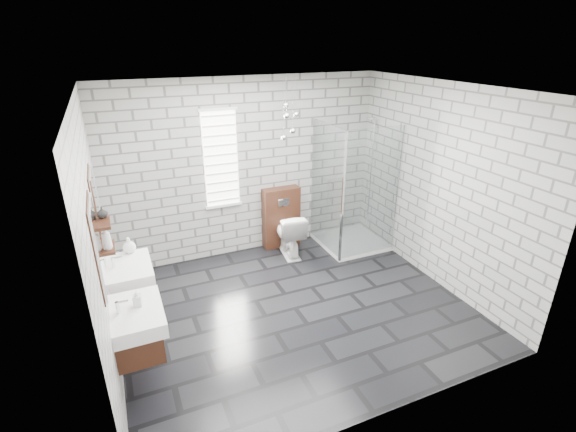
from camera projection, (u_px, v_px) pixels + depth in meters
floor at (295, 309)px, 5.33m from camera, size 4.20×3.60×0.02m
ceiling at (297, 88)px, 4.25m from camera, size 4.20×3.60×0.02m
wall_back at (247, 169)px, 6.32m from camera, size 4.20×0.02×2.70m
wall_front at (392, 292)px, 3.27m from camera, size 4.20×0.02×2.70m
wall_left at (98, 244)px, 4.02m from camera, size 0.02×3.60×2.70m
wall_right at (440, 187)px, 5.56m from camera, size 0.02×3.60×2.70m
vanity_left at (133, 318)px, 3.92m from camera, size 0.47×0.70×1.57m
vanity_right at (126, 273)px, 4.68m from camera, size 0.47×0.70×1.57m
shelf_lower at (107, 248)px, 4.02m from camera, size 0.14×0.30×0.03m
shelf_upper at (102, 223)px, 3.92m from camera, size 0.14×0.30×0.03m
window at (221, 159)px, 6.07m from camera, size 0.56×0.05×1.48m
cistern_panel at (281, 217)px, 6.75m from camera, size 0.60×0.20×1.00m
flush_plate at (284, 202)px, 6.54m from camera, size 0.18×0.01×0.12m
shower_enclosure at (350, 219)px, 6.67m from camera, size 1.00×1.00×2.03m
pendant_cluster at (289, 120)px, 5.84m from camera, size 0.27×0.24×0.87m
toilet at (289, 234)px, 6.53m from camera, size 0.48×0.74×0.71m
soap_bottle_a at (137, 298)px, 3.92m from camera, size 0.09×0.09×0.17m
soap_bottle_b at (129, 245)px, 4.89m from camera, size 0.15×0.15×0.19m
soap_bottle_c at (106, 238)px, 3.93m from camera, size 0.10×0.11×0.23m
vase at (102, 212)px, 3.99m from camera, size 0.14×0.14×0.11m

